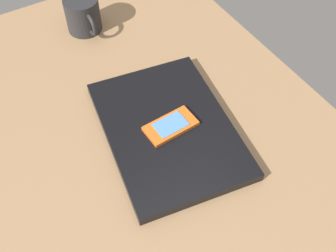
% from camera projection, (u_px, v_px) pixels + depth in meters
% --- Properties ---
extents(desk_surface, '(1.20, 0.80, 0.03)m').
position_uv_depth(desk_surface, '(152.00, 161.00, 0.81)').
color(desk_surface, '#9E7751').
rests_on(desk_surface, ground).
extents(laptop_closed, '(0.38, 0.30, 0.02)m').
position_uv_depth(laptop_closed, '(168.00, 129.00, 0.83)').
color(laptop_closed, black).
rests_on(laptop_closed, desk_surface).
extents(cell_phone_on_laptop, '(0.06, 0.11, 0.01)m').
position_uv_depth(cell_phone_on_laptop, '(171.00, 126.00, 0.81)').
color(cell_phone_on_laptop, orange).
rests_on(cell_phone_on_laptop, laptop_closed).
extents(coffee_mug, '(0.12, 0.09, 0.09)m').
position_uv_depth(coffee_mug, '(83.00, 15.00, 1.01)').
color(coffee_mug, '#262628').
rests_on(coffee_mug, desk_surface).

